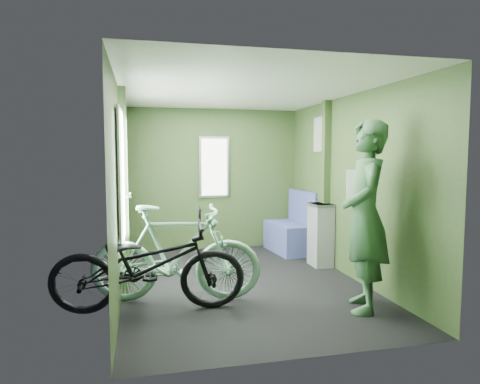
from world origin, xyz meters
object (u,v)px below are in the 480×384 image
at_px(bicycle_mint, 176,304).
at_px(passenger, 365,216).
at_px(bicycle_black, 149,314).
at_px(waste_box, 321,235).
at_px(bench_seat, 291,234).

distance_m(bicycle_mint, passenger, 2.13).
relative_size(bicycle_mint, passenger, 0.94).
bearing_deg(bicycle_mint, bicycle_black, 138.83).
bearing_deg(waste_box, bicycle_mint, -152.24).
relative_size(passenger, waste_box, 2.16).
bearing_deg(waste_box, bench_seat, 97.11).
bearing_deg(waste_box, bicycle_black, -150.75).
relative_size(bicycle_black, passenger, 0.99).
xyz_separation_m(bicycle_black, bench_seat, (2.27, 2.24, 0.29)).
bearing_deg(bicycle_black, waste_box, -55.92).
distance_m(bicycle_black, bench_seat, 3.20).
height_order(bicycle_mint, passenger, passenger).
bearing_deg(bicycle_black, passenger, -94.92).
distance_m(bicycle_mint, bench_seat, 2.84).
height_order(bicycle_mint, waste_box, waste_box).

